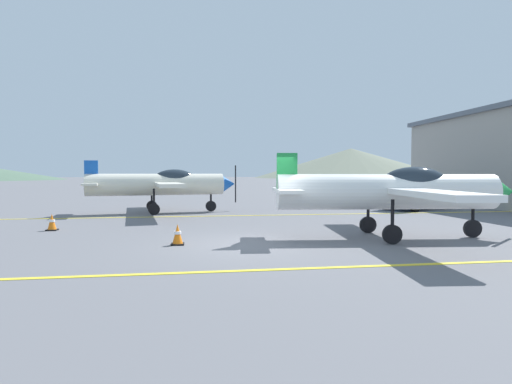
# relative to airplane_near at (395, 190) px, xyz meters

# --- Properties ---
(ground_plane) EXTENTS (400.00, 400.00, 0.00)m
(ground_plane) POSITION_rel_airplane_near_xyz_m (-4.41, -0.47, -1.48)
(ground_plane) COLOR slate
(apron_line_near) EXTENTS (80.00, 0.16, 0.01)m
(apron_line_near) POSITION_rel_airplane_near_xyz_m (-4.41, -3.58, -1.47)
(apron_line_near) COLOR yellow
(apron_line_near) RESTS_ON ground_plane
(apron_line_far) EXTENTS (80.00, 0.16, 0.01)m
(apron_line_far) POSITION_rel_airplane_near_xyz_m (-4.41, 7.32, -1.47)
(apron_line_far) COLOR yellow
(apron_line_far) RESTS_ON ground_plane
(airplane_near) EXTENTS (7.64, 8.77, 2.62)m
(airplane_near) POSITION_rel_airplane_near_xyz_m (0.00, 0.00, 0.00)
(airplane_near) COLOR white
(airplane_near) RESTS_ON ground_plane
(airplane_mid) EXTENTS (7.66, 8.77, 2.62)m
(airplane_mid) POSITION_rel_airplane_near_xyz_m (-7.72, 9.41, 0.00)
(airplane_mid) COLOR silver
(airplane_mid) RESTS_ON ground_plane
(car_sedan) EXTENTS (4.66, 3.47, 1.62)m
(car_sedan) POSITION_rel_airplane_near_xyz_m (6.02, 9.24, -0.63)
(car_sedan) COLOR #3372BF
(car_sedan) RESTS_ON ground_plane
(traffic_cone_front) EXTENTS (0.36, 0.36, 0.59)m
(traffic_cone_front) POSITION_rel_airplane_near_xyz_m (-11.08, 3.36, -1.19)
(traffic_cone_front) COLOR black
(traffic_cone_front) RESTS_ON ground_plane
(traffic_cone_side) EXTENTS (0.36, 0.36, 0.59)m
(traffic_cone_side) POSITION_rel_airplane_near_xyz_m (-6.61, -0.23, -1.19)
(traffic_cone_side) COLOR black
(traffic_cone_side) RESTS_ON ground_plane
(hill_centerleft) EXTENTS (82.62, 82.62, 12.52)m
(hill_centerleft) POSITION_rel_airplane_near_xyz_m (60.29, 155.88, 4.79)
(hill_centerleft) COLOR slate
(hill_centerleft) RESTS_ON ground_plane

